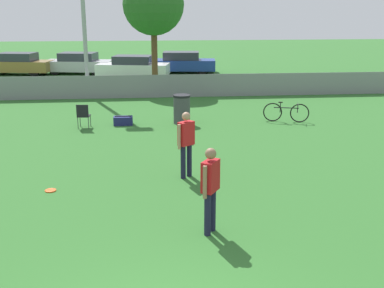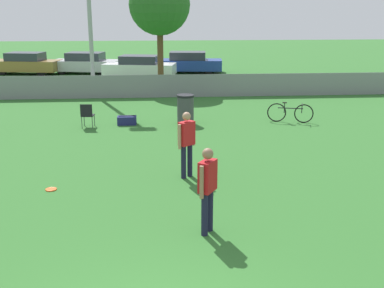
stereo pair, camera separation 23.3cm
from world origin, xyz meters
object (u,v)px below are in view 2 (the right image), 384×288
(frisbee_disc, at_px, (51,189))
(bicycle_sideline, at_px, (290,113))
(parked_car_silver, at_px, (86,63))
(gear_bag_sideline, at_px, (127,120))
(player_defender_red, at_px, (187,140))
(folding_chair_sideline, at_px, (87,114))
(trash_bin, at_px, (185,109))
(parked_car_blue, at_px, (188,63))
(tree_near_pole, at_px, (160,5))
(player_thrower_red, at_px, (207,185))
(parked_car_tan, at_px, (26,63))
(parked_car_white, at_px, (140,67))

(frisbee_disc, distance_m, bicycle_sideline, 9.99)
(parked_car_silver, bearing_deg, gear_bag_sideline, -65.55)
(bicycle_sideline, bearing_deg, player_defender_red, -110.62)
(folding_chair_sideline, xyz_separation_m, trash_bin, (3.58, 0.40, 0.04))
(player_defender_red, xyz_separation_m, trash_bin, (0.36, 5.97, -0.44))
(bicycle_sideline, bearing_deg, parked_car_blue, 116.95)
(tree_near_pole, xyz_separation_m, bicycle_sideline, (4.75, -8.43, -3.97))
(player_thrower_red, bearing_deg, trash_bin, 31.04)
(frisbee_disc, bearing_deg, parked_car_tan, 105.23)
(player_thrower_red, bearing_deg, bicycle_sideline, 7.50)
(tree_near_pole, xyz_separation_m, parked_car_blue, (1.89, 6.31, -3.67))
(tree_near_pole, relative_size, folding_chair_sideline, 6.77)
(parked_car_silver, bearing_deg, parked_car_blue, 10.13)
(player_thrower_red, bearing_deg, parked_car_blue, 29.08)
(tree_near_pole, height_order, trash_bin, tree_near_pole)
(parked_car_blue, bearing_deg, parked_car_silver, -175.17)
(trash_bin, relative_size, parked_car_white, 0.23)
(player_defender_red, height_order, trash_bin, player_defender_red)
(parked_car_tan, bearing_deg, gear_bag_sideline, -52.90)
(gear_bag_sideline, xyz_separation_m, parked_car_white, (0.15, 12.67, 0.50))
(frisbee_disc, relative_size, trash_bin, 0.25)
(player_thrower_red, relative_size, folding_chair_sideline, 1.94)
(player_thrower_red, distance_m, parked_car_white, 21.89)
(player_defender_red, xyz_separation_m, gear_bag_sideline, (-1.83, 5.94, -0.83))
(folding_chair_sideline, height_order, gear_bag_sideline, folding_chair_sideline)
(tree_near_pole, relative_size, gear_bag_sideline, 8.55)
(player_thrower_red, relative_size, parked_car_blue, 0.37)
(trash_bin, bearing_deg, player_thrower_red, -91.15)
(player_thrower_red, relative_size, bicycle_sideline, 1.02)
(folding_chair_sideline, distance_m, parked_car_white, 13.13)
(trash_bin, bearing_deg, player_defender_red, -93.45)
(tree_near_pole, bearing_deg, parked_car_silver, 126.86)
(tree_near_pole, bearing_deg, player_defender_red, -88.27)
(player_thrower_red, relative_size, parked_car_silver, 0.37)
(player_thrower_red, distance_m, trash_bin, 9.18)
(bicycle_sideline, distance_m, parked_car_blue, 15.02)
(parked_car_white, height_order, parked_car_blue, parked_car_blue)
(tree_near_pole, height_order, parked_car_white, tree_near_pole)
(parked_car_silver, bearing_deg, folding_chair_sideline, -70.96)
(trash_bin, bearing_deg, bicycle_sideline, -2.30)
(bicycle_sideline, relative_size, parked_car_white, 0.36)
(tree_near_pole, bearing_deg, gear_bag_sideline, -99.56)
(bicycle_sideline, bearing_deg, tree_near_pole, 135.37)
(parked_car_tan, distance_m, parked_car_white, 7.71)
(frisbee_disc, bearing_deg, player_thrower_red, -36.26)
(player_defender_red, relative_size, parked_car_tan, 0.37)
(folding_chair_sideline, distance_m, trash_bin, 3.60)
(gear_bag_sideline, relative_size, parked_car_tan, 0.15)
(bicycle_sideline, distance_m, parked_car_silver, 17.70)
(frisbee_disc, bearing_deg, folding_chair_sideline, 89.29)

